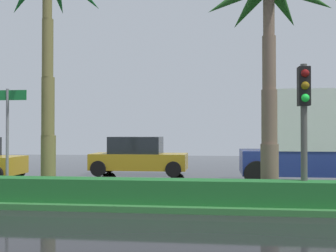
{
  "coord_description": "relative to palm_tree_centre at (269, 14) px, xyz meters",
  "views": [
    {
      "loc": [
        4.82,
        -3.8,
        1.95
      ],
      "look_at": [
        3.12,
        10.24,
        2.14
      ],
      "focal_mm": 44.48,
      "sensor_mm": 36.0,
      "label": 1
    }
  ],
  "objects": [
    {
      "name": "car_in_traffic_second",
      "position": [
        -4.98,
        7.03,
        -4.34
      ],
      "size": [
        4.3,
        2.02,
        1.72
      ],
      "color": "#B28C1E",
      "rests_on": "ground_plane"
    },
    {
      "name": "traffic_signal_median_right",
      "position": [
        0.72,
        -1.0,
        -2.63
      ],
      "size": [
        0.28,
        0.43,
        3.47
      ],
      "color": "#4C4C47",
      "rests_on": "median_strip"
    },
    {
      "name": "ground_plane",
      "position": [
        -6.2,
        1.26,
        -5.22
      ],
      "size": [
        90.0,
        42.0,
        0.1
      ],
      "primitive_type": "cube",
      "color": "black"
    },
    {
      "name": "street_name_sign",
      "position": [
        -7.21,
        -0.58,
        -3.09
      ],
      "size": [
        1.1,
        0.08,
        3.0
      ],
      "color": "slate",
      "rests_on": "median_strip"
    },
    {
      "name": "palm_tree_centre",
      "position": [
        0.0,
        0.0,
        0.0
      ],
      "size": [
        3.61,
        3.32,
        6.42
      ],
      "color": "#725C4B",
      "rests_on": "median_strip"
    },
    {
      "name": "median_strip",
      "position": [
        -6.2,
        0.26,
        -5.09
      ],
      "size": [
        85.5,
        4.0,
        0.15
      ],
      "primitive_type": "cube",
      "color": "#2D6B33",
      "rests_on": "ground_plane"
    },
    {
      "name": "box_truck_lead",
      "position": [
        2.6,
        4.53,
        -3.62
      ],
      "size": [
        6.4,
        2.64,
        3.46
      ],
      "color": "navy",
      "rests_on": "ground_plane"
    },
    {
      "name": "median_hedge",
      "position": [
        -6.2,
        -1.14,
        -4.72
      ],
      "size": [
        76.5,
        0.7,
        0.6
      ],
      "color": "#1E6028",
      "rests_on": "median_strip"
    }
  ]
}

